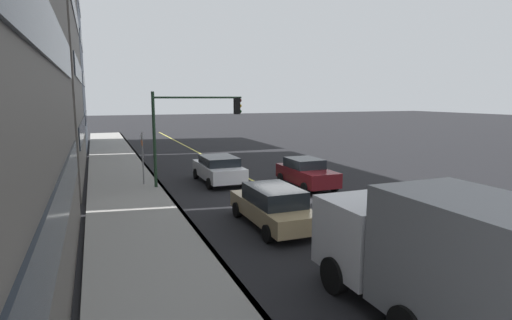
# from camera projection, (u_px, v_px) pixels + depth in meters

# --- Properties ---
(ground) EXTENTS (200.00, 200.00, 0.00)m
(ground) POSITION_uv_depth(u_px,v_px,m) (287.00, 198.00, 19.28)
(ground) COLOR black
(sidewalk_slab) EXTENTS (80.00, 3.72, 0.15)m
(sidewalk_slab) POSITION_uv_depth(u_px,v_px,m) (135.00, 212.00, 16.73)
(sidewalk_slab) COLOR gray
(sidewalk_slab) RESTS_ON ground
(curb_edge) EXTENTS (80.00, 0.16, 0.15)m
(curb_edge) POSITION_uv_depth(u_px,v_px,m) (178.00, 208.00, 17.38)
(curb_edge) COLOR slate
(curb_edge) RESTS_ON ground
(lane_stripe_center) EXTENTS (80.00, 0.16, 0.01)m
(lane_stripe_center) POSITION_uv_depth(u_px,v_px,m) (287.00, 198.00, 19.28)
(lane_stripe_center) COLOR #D8CC4C
(lane_stripe_center) RESTS_ON ground
(building_glass_right) EXTENTS (11.79, 8.41, 23.41)m
(building_glass_right) POSITION_uv_depth(u_px,v_px,m) (29.00, 19.00, 36.57)
(building_glass_right) COLOR slate
(building_glass_right) RESTS_ON ground
(car_white) EXTENTS (4.55, 2.08, 1.50)m
(car_white) POSITION_uv_depth(u_px,v_px,m) (219.00, 169.00, 22.77)
(car_white) COLOR silver
(car_white) RESTS_ON ground
(car_tan) EXTENTS (4.70, 1.90, 1.51)m
(car_tan) POSITION_uv_depth(u_px,v_px,m) (273.00, 206.00, 14.99)
(car_tan) COLOR tan
(car_tan) RESTS_ON ground
(car_maroon) EXTENTS (4.16, 1.89, 1.52)m
(car_maroon) POSITION_uv_depth(u_px,v_px,m) (306.00, 173.00, 21.58)
(car_maroon) COLOR #591116
(car_maroon) RESTS_ON ground
(truck_gray) EXTENTS (7.50, 2.42, 2.94)m
(truck_gray) POSITION_uv_depth(u_px,v_px,m) (476.00, 273.00, 7.39)
(truck_gray) COLOR silver
(truck_gray) RESTS_ON ground
(traffic_light_mast) EXTENTS (0.28, 4.82, 5.03)m
(traffic_light_mast) POSITION_uv_depth(u_px,v_px,m) (192.00, 121.00, 21.31)
(traffic_light_mast) COLOR #1E3823
(traffic_light_mast) RESTS_ON ground
(street_sign_post) EXTENTS (0.60, 0.08, 2.91)m
(street_sign_post) POSITION_uv_depth(u_px,v_px,m) (143.00, 155.00, 21.62)
(street_sign_post) COLOR slate
(street_sign_post) RESTS_ON ground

